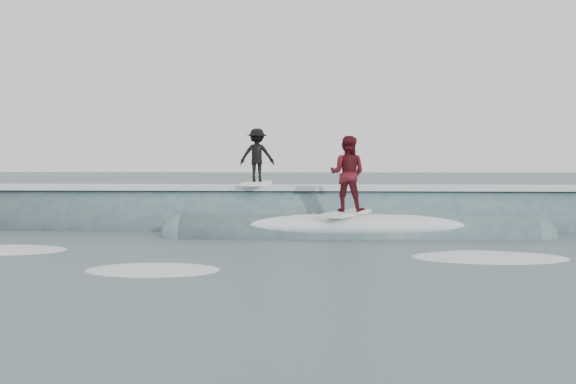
{
  "coord_description": "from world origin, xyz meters",
  "views": [
    {
      "loc": [
        0.82,
        -13.87,
        2.02
      ],
      "look_at": [
        0.0,
        3.74,
        1.1
      ],
      "focal_mm": 40.0,
      "sensor_mm": 36.0,
      "label": 1
    }
  ],
  "objects": [
    {
      "name": "ground",
      "position": [
        0.0,
        0.0,
        0.0
      ],
      "size": [
        160.0,
        160.0,
        0.0
      ],
      "primitive_type": "plane",
      "color": "#394D54",
      "rests_on": "ground"
    },
    {
      "name": "whitewater",
      "position": [
        -0.56,
        -0.61,
        0.0
      ],
      "size": [
        15.82,
        4.83,
        0.1
      ],
      "color": "silver",
      "rests_on": "ground"
    },
    {
      "name": "surfer_red",
      "position": [
        1.58,
        2.54,
        1.56
      ],
      "size": [
        1.37,
        2.04,
        2.03
      ],
      "color": "white",
      "rests_on": "ground"
    },
    {
      "name": "breaking_wave",
      "position": [
        0.26,
        4.42,
        0.04
      ],
      "size": [
        22.05,
        3.96,
        2.36
      ],
      "color": "#37535D",
      "rests_on": "ground"
    },
    {
      "name": "surfer_black",
      "position": [
        -0.95,
        4.74,
        2.03
      ],
      "size": [
        1.01,
        2.05,
        1.64
      ],
      "color": "white",
      "rests_on": "ground"
    },
    {
      "name": "far_swells",
      "position": [
        -2.49,
        17.65,
        0.0
      ],
      "size": [
        35.81,
        8.65,
        0.8
      ],
      "color": "#37535D",
      "rests_on": "ground"
    }
  ]
}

